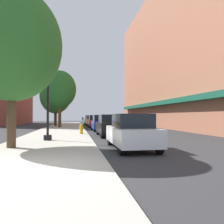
{
  "coord_description": "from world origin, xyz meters",
  "views": [
    {
      "loc": [
        1.38,
        -6.45,
        1.57
      ],
      "look_at": [
        5.08,
        16.39,
        1.95
      ],
      "focal_mm": 36.27,
      "sensor_mm": 36.0,
      "label": 1
    }
  ],
  "objects": [
    {
      "name": "car_yellow",
      "position": [
        4.0,
        30.5,
        0.81
      ],
      "size": [
        1.8,
        4.3,
        1.66
      ],
      "rotation": [
        0.0,
        0.0,
        -0.03
      ],
      "color": "black",
      "rests_on": "ground"
    },
    {
      "name": "sidewalk_slab",
      "position": [
        0.0,
        19.0,
        0.06
      ],
      "size": [
        4.8,
        50.0,
        0.12
      ],
      "primitive_type": "cube",
      "color": "#A8A399",
      "rests_on": "ground"
    },
    {
      "name": "car_black",
      "position": [
        4.0,
        10.67,
        0.81
      ],
      "size": [
        1.8,
        4.3,
        1.66
      ],
      "rotation": [
        0.0,
        0.0,
        0.02
      ],
      "color": "black",
      "rests_on": "ground"
    },
    {
      "name": "car_red",
      "position": [
        4.0,
        23.98,
        0.81
      ],
      "size": [
        1.8,
        4.3,
        1.66
      ],
      "rotation": [
        0.0,
        0.0,
        0.02
      ],
      "color": "black",
      "rests_on": "ground"
    },
    {
      "name": "ground_plane",
      "position": [
        4.0,
        18.0,
        0.0
      ],
      "size": [
        90.0,
        90.0,
        0.0
      ],
      "primitive_type": "plane",
      "color": "#2D2D30"
    },
    {
      "name": "building_right_brick",
      "position": [
        14.99,
        22.0,
        9.71
      ],
      "size": [
        6.8,
        40.0,
        19.46
      ],
      "color": "#9E6047",
      "rests_on": "ground"
    },
    {
      "name": "car_blue",
      "position": [
        4.0,
        16.9,
        0.81
      ],
      "size": [
        1.8,
        4.3,
        1.66
      ],
      "rotation": [
        0.0,
        0.0,
        -0.01
      ],
      "color": "black",
      "rests_on": "ground"
    },
    {
      "name": "building_far_background",
      "position": [
        -11.01,
        37.0,
        9.27
      ],
      "size": [
        6.8,
        18.0,
        18.58
      ],
      "color": "brown",
      "rests_on": "ground"
    },
    {
      "name": "car_green",
      "position": [
        4.0,
        36.1,
        0.81
      ],
      "size": [
        1.8,
        4.3,
        1.66
      ],
      "rotation": [
        0.0,
        0.0,
        0.04
      ],
      "color": "black",
      "rests_on": "ground"
    },
    {
      "name": "tree_far",
      "position": [
        -1.5,
        27.4,
        4.47
      ],
      "size": [
        4.49,
        4.49,
        6.95
      ],
      "color": "#422D1E",
      "rests_on": "sidewalk_slab"
    },
    {
      "name": "fire_hydrant",
      "position": [
        1.85,
        11.87,
        0.52
      ],
      "size": [
        0.33,
        0.26,
        0.79
      ],
      "color": "gold",
      "rests_on": "sidewalk_slab"
    },
    {
      "name": "tree_near",
      "position": [
        -0.59,
        22.85,
        4.91
      ],
      "size": [
        4.12,
        4.12,
        7.18
      ],
      "color": "#4C3823",
      "rests_on": "sidewalk_slab"
    },
    {
      "name": "lamppost",
      "position": [
        -0.24,
        7.43,
        3.2
      ],
      "size": [
        0.48,
        0.48,
        5.9
      ],
      "color": "black",
      "rests_on": "sidewalk_slab"
    },
    {
      "name": "tree_mid",
      "position": [
        -1.5,
        4.45,
        4.82
      ],
      "size": [
        4.52,
        4.52,
        7.31
      ],
      "color": "#4C3823",
      "rests_on": "sidewalk_slab"
    },
    {
      "name": "car_white",
      "position": [
        4.0,
        3.96,
        0.81
      ],
      "size": [
        1.8,
        4.3,
        1.66
      ],
      "rotation": [
        0.0,
        0.0,
        0.03
      ],
      "color": "black",
      "rests_on": "ground"
    },
    {
      "name": "parking_meter_near",
      "position": [
        2.05,
        14.95,
        0.95
      ],
      "size": [
        0.14,
        0.09,
        1.31
      ],
      "color": "slate",
      "rests_on": "sidewalk_slab"
    }
  ]
}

